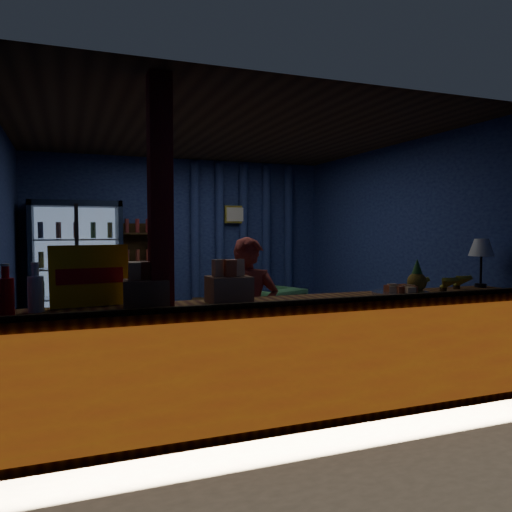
{
  "coord_description": "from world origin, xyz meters",
  "views": [
    {
      "loc": [
        -1.68,
        -5.46,
        1.5
      ],
      "look_at": [
        0.32,
        -0.2,
        1.21
      ],
      "focal_mm": 35.0,
      "sensor_mm": 36.0,
      "label": 1
    }
  ],
  "objects_px": {
    "shopkeeper": "(249,317)",
    "table_lamp": "(481,249)",
    "green_chair": "(274,309)",
    "pastry_tray": "(401,292)"
  },
  "relations": [
    {
      "from": "shopkeeper",
      "to": "green_chair",
      "type": "bearing_deg",
      "value": 78.88
    },
    {
      "from": "green_chair",
      "to": "table_lamp",
      "type": "distance_m",
      "value": 3.3
    },
    {
      "from": "shopkeeper",
      "to": "green_chair",
      "type": "xyz_separation_m",
      "value": [
        1.32,
        2.57,
        -0.39
      ]
    },
    {
      "from": "pastry_tray",
      "to": "table_lamp",
      "type": "bearing_deg",
      "value": 9.82
    },
    {
      "from": "shopkeeper",
      "to": "pastry_tray",
      "type": "relative_size",
      "value": 2.93
    },
    {
      "from": "pastry_tray",
      "to": "shopkeeper",
      "type": "bearing_deg",
      "value": 150.64
    },
    {
      "from": "shopkeeper",
      "to": "table_lamp",
      "type": "height_order",
      "value": "shopkeeper"
    },
    {
      "from": "table_lamp",
      "to": "shopkeeper",
      "type": "bearing_deg",
      "value": 168.28
    },
    {
      "from": "green_chair",
      "to": "shopkeeper",
      "type": "bearing_deg",
      "value": 40.41
    },
    {
      "from": "shopkeeper",
      "to": "pastry_tray",
      "type": "distance_m",
      "value": 1.34
    }
  ]
}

